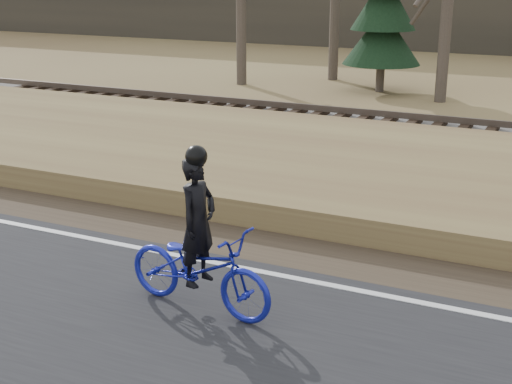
% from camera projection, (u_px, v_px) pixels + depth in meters
% --- Properties ---
extents(cyclist, '(2.11, 0.94, 2.06)m').
position_uv_depth(cyclist, '(199.00, 259.00, 8.57)').
color(cyclist, '#171E9E').
rests_on(cyclist, road).
extents(conifer, '(2.60, 2.60, 6.14)m').
position_uv_depth(conifer, '(384.00, 3.00, 23.35)').
color(conifer, '#4F453A').
rests_on(conifer, ground).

